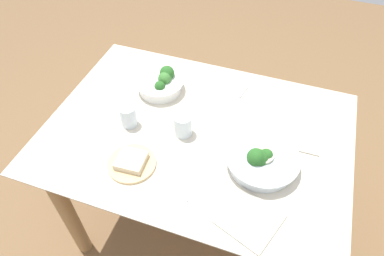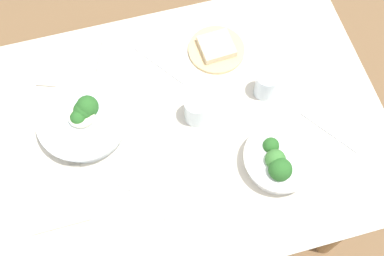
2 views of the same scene
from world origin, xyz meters
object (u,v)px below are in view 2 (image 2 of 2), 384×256
Objects in this scene: table_knife_left at (160,66)px; fork_by_far_bowl at (123,186)px; broccoli_bowl_far at (84,120)px; water_glass_center at (197,109)px; broccoli_bowl_near at (279,160)px; fork_by_near_bowl at (167,234)px; water_glass_side at (266,85)px; bread_side_plate at (216,48)px; table_knife_right at (329,132)px; napkin_folded_lower at (57,198)px; napkin_folded_upper at (70,64)px.

fork_by_far_bowl is at bearing 116.32° from table_knife_left.
water_glass_center is at bearing -10.45° from broccoli_bowl_far.
broccoli_bowl_near is 0.38m from fork_by_near_bowl.
water_glass_side is (0.23, 0.03, -0.00)m from water_glass_center.
water_glass_center is at bearing -120.37° from bread_side_plate.
table_knife_right is (0.64, 0.00, -0.00)m from fork_by_far_bowl.
broccoli_bowl_near is at bearing 73.25° from table_knife_right.
water_glass_center reaches higher than napkin_folded_lower.
fork_by_far_bowl is 0.46m from napkin_folded_upper.
broccoli_bowl_far is 0.59m from broccoli_bowl_near.
napkin_folded_lower is at bearing -162.35° from water_glass_center.
table_knife_left is (-0.25, 0.42, -0.04)m from broccoli_bowl_near.
bread_side_plate is 0.45m from table_knife_right.
fork_by_far_bowl is 0.64m from table_knife_right.
fork_by_far_bowl is (-0.39, -0.37, -0.01)m from bread_side_plate.
fork_by_near_bowl and table_knife_left have the same top height.
napkin_folded_lower is (-0.19, 0.01, 0.00)m from fork_by_far_bowl.
water_glass_center is 1.01× the size of water_glass_side.
broccoli_bowl_near is 1.17× the size of bread_side_plate.
water_glass_center is at bearing 130.71° from broccoli_bowl_near.
water_glass_side is at bearing -3.47° from broccoli_bowl_far.
water_glass_center reaches higher than table_knife_right.
table_knife_left is at bearing 177.67° from fork_by_near_bowl.
fork_by_near_bowl is (-0.40, -0.36, -0.04)m from water_glass_side.
broccoli_bowl_far reaches higher than napkin_folded_lower.
table_knife_left is 1.04× the size of table_knife_right.
fork_by_far_bowl is 0.44× the size of table_knife_right.
broccoli_bowl_near is 0.49m from table_knife_left.
bread_side_plate is at bearing 160.26° from fork_by_near_bowl.
broccoli_bowl_near is 0.73m from napkin_folded_upper.
water_glass_center reaches higher than table_knife_left.
fork_by_far_bowl is 0.43× the size of table_knife_left.
bread_side_plate is 0.62m from fork_by_near_bowl.
fork_by_near_bowl is at bearing -74.62° from napkin_folded_upper.
water_glass_side reaches higher than bread_side_plate.
broccoli_bowl_near is at bearing -49.29° from water_glass_center.
fork_by_far_bowl is (-0.27, -0.16, -0.05)m from water_glass_center.
table_knife_left is (0.11, 0.54, -0.00)m from fork_by_near_bowl.
water_glass_center reaches higher than fork_by_far_bowl.
broccoli_bowl_far is 1.50× the size of bread_side_plate.
fork_by_far_bowl and table_knife_right have the same top height.
fork_by_far_bowl is 0.19m from napkin_folded_lower.
broccoli_bowl_far is at bearing 169.55° from water_glass_center.
broccoli_bowl_near is 1.00× the size of table_knife_left.
table_knife_right is (0.55, 0.17, -0.00)m from fork_by_near_bowl.
napkin_folded_upper is at bearing -38.44° from fork_by_far_bowl.
table_knife_left is (-0.07, 0.21, -0.05)m from water_glass_center.
broccoli_bowl_far reaches higher than fork_by_near_bowl.
table_knife_left is at bearing -16.75° from napkin_folded_upper.
water_glass_center is at bearing -173.15° from water_glass_side.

